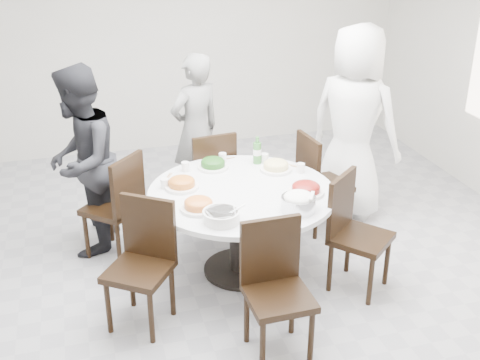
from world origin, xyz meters
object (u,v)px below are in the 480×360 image
object	(u,v)px
chair_sw	(138,268)
soup_bowl	(221,216)
chair_ne	(325,182)
diner_left	(81,162)
chair_se	(361,236)
beverage_bottle	(257,150)
diner_right	(354,123)
diner_middle	(196,131)
rice_bowl	(298,204)
chair_n	(208,176)
chair_nw	(112,205)
chair_s	(279,295)
dining_table	(242,232)

from	to	relation	value
chair_sw	soup_bowl	bearing A→B (deg)	37.43
chair_ne	diner_left	world-z (taller)	diner_left
chair_se	beverage_bottle	distance (m)	1.20
beverage_bottle	chair_sw	bearing A→B (deg)	-140.17
diner_right	beverage_bottle	world-z (taller)	diner_right
diner_middle	rice_bowl	world-z (taller)	diner_middle
chair_sw	chair_se	world-z (taller)	same
chair_ne	diner_left	bearing A→B (deg)	78.05
diner_middle	diner_left	distance (m)	1.31
chair_ne	diner_right	size ratio (longest dim) A/B	0.51
diner_middle	soup_bowl	bearing A→B (deg)	59.66
chair_n	rice_bowl	bearing A→B (deg)	97.59
chair_nw	rice_bowl	bearing A→B (deg)	93.94
chair_s	dining_table	bearing A→B (deg)	86.39
chair_s	soup_bowl	world-z (taller)	chair_s
dining_table	chair_n	world-z (taller)	chair_n
beverage_bottle	soup_bowl	bearing A→B (deg)	-120.48
chair_se	beverage_bottle	bearing A→B (deg)	78.18
chair_s	diner_left	bearing A→B (deg)	121.48
chair_s	soup_bowl	size ratio (longest dim) A/B	3.52
dining_table	chair_nw	size ratio (longest dim) A/B	1.58
beverage_bottle	dining_table	bearing A→B (deg)	-119.37
soup_bowl	chair_ne	bearing A→B (deg)	38.32
chair_sw	chair_s	bearing A→B (deg)	1.41
diner_middle	rice_bowl	bearing A→B (deg)	77.77
chair_ne	chair_nw	xyz separation A→B (m)	(-1.96, 0.05, 0.00)
chair_ne	chair_nw	distance (m)	1.96
dining_table	diner_middle	size ratio (longest dim) A/B	0.96
dining_table	diner_middle	bearing A→B (deg)	93.16
chair_nw	diner_right	size ratio (longest dim) A/B	0.51
chair_nw	chair_sw	size ratio (longest dim) A/B	1.00
chair_se	diner_left	world-z (taller)	diner_left
diner_left	beverage_bottle	world-z (taller)	diner_left
rice_bowl	soup_bowl	xyz separation A→B (m)	(-0.59, -0.01, -0.01)
diner_right	soup_bowl	bearing A→B (deg)	88.52
diner_middle	rice_bowl	xyz separation A→B (m)	(0.39, -1.85, 0.03)
rice_bowl	chair_sw	bearing A→B (deg)	-178.40
chair_nw	diner_right	distance (m)	2.39
chair_s	diner_middle	world-z (taller)	diner_middle
chair_ne	chair_n	bearing A→B (deg)	61.35
chair_sw	chair_n	bearing A→B (deg)	94.94
dining_table	chair_n	xyz separation A→B (m)	(-0.06, 0.95, 0.10)
dining_table	chair_n	bearing A→B (deg)	93.67
chair_se	soup_bowl	world-z (taller)	chair_se
chair_nw	diner_left	xyz separation A→B (m)	(-0.21, 0.19, 0.36)
dining_table	diner_middle	distance (m)	1.46
chair_s	chair_sw	bearing A→B (deg)	144.88
dining_table	diner_right	world-z (taller)	diner_right
diner_middle	chair_sw	bearing A→B (deg)	42.41
chair_sw	chair_se	size ratio (longest dim) A/B	1.00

